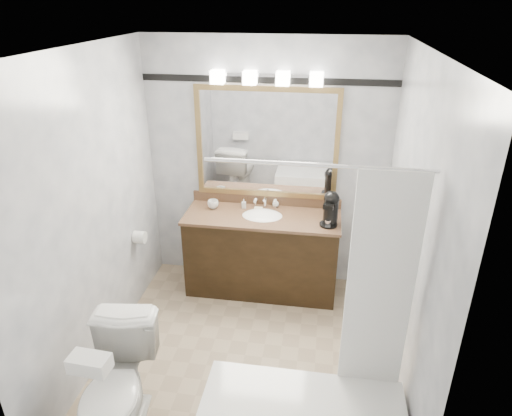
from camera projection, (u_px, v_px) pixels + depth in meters
The scene contains 13 objects.
room at pixel (243, 226), 3.39m from camera, with size 2.42×2.62×2.52m.
vanity at pixel (262, 251), 4.64m from camera, with size 1.53×0.58×0.97m.
mirror at pixel (267, 143), 4.43m from camera, with size 1.40×0.04×1.10m.
vanity_light_bar at pixel (266, 78), 4.11m from camera, with size 1.02×0.14×0.12m.
accent_stripe at pixel (267, 80), 4.19m from camera, with size 2.40×0.01×0.06m, color black.
tp_roll at pixel (140, 237), 4.38m from camera, with size 0.12×0.12×0.11m, color white.
toilet at pixel (117, 390), 3.05m from camera, with size 0.46×0.80×0.82m, color white.
tissue_box at pixel (90, 363), 2.65m from camera, with size 0.24×0.13×0.10m, color white.
coffee_maker at pixel (331, 207), 4.24m from camera, with size 0.17×0.21×0.32m.
cup_left at pixel (213, 204), 4.60m from camera, with size 0.11×0.11×0.09m, color white.
soap_bottle_a at pixel (244, 204), 4.60m from camera, with size 0.04×0.04×0.09m, color white.
soap_bottle_b at pixel (276, 203), 4.63m from camera, with size 0.07×0.07×0.09m, color white.
soap_bar at pixel (258, 209), 4.58m from camera, with size 0.08×0.05×0.02m, color beige.
Camera 1 is at (0.56, -2.96, 2.81)m, focal length 32.00 mm.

